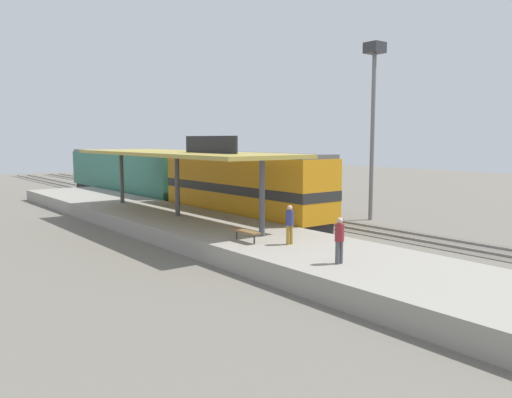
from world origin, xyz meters
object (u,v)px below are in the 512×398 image
freight_car (247,184)px  light_mast (374,94)px  passenger_carriage_single (126,173)px  person_walking (290,223)px  platform_bench (245,232)px  person_waiting (339,238)px  locomotive (242,187)px

freight_car → light_mast: 12.05m
passenger_carriage_single → person_walking: passenger_carriage_single is taller
platform_bench → freight_car: bearing=52.9°
person_waiting → platform_bench: bearing=92.8°
person_waiting → passenger_carriage_single: bearing=79.8°
freight_car → light_mast: size_ratio=1.03×
passenger_carriage_single → freight_car: (4.60, -12.36, -0.34)m
light_mast → person_waiting: size_ratio=6.84×
locomotive → person_waiting: (-5.73, -13.73, -0.56)m
person_walking → freight_car: bearing=58.9°
platform_bench → freight_car: 17.57m
passenger_carriage_single → person_waiting: (-5.73, -31.73, -0.46)m
platform_bench → freight_car: (10.60, 14.00, 0.63)m
locomotive → light_mast: 10.63m
person_waiting → person_walking: size_ratio=1.00×
passenger_carriage_single → person_waiting: bearing=-100.2°
locomotive → passenger_carriage_single: locomotive is taller
platform_bench → light_mast: size_ratio=0.15×
person_walking → locomotive: bearing=64.1°
locomotive → person_walking: size_ratio=8.44×
passenger_carriage_single → freight_car: bearing=-69.6°
person_walking → passenger_carriage_single: bearing=80.2°
locomotive → person_walking: (-4.86, -10.02, -0.56)m
light_mast → person_waiting: (-13.53, -9.70, -6.54)m
light_mast → locomotive: bearing=152.7°
person_waiting → person_walking: bearing=76.7°
light_mast → platform_bench: bearing=-162.6°
light_mast → person_waiting: light_mast is taller
platform_bench → passenger_carriage_single: 27.05m
locomotive → person_walking: 11.15m
light_mast → person_walking: (-12.66, -6.00, -6.54)m
passenger_carriage_single → person_waiting: size_ratio=11.70×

